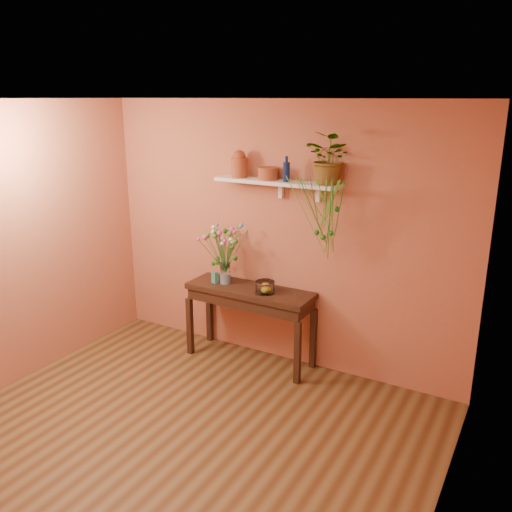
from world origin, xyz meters
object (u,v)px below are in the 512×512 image
Objects in this scene: blue_bottle at (286,171)px; glass_vase at (225,275)px; bouquet at (224,241)px; spider_plant at (330,158)px; sideboard at (250,299)px; glass_bowl at (265,287)px; terracotta_jug at (239,164)px.

glass_vase is (-0.66, -0.08, -1.12)m from blue_bottle.
spider_plant is at bearing 6.86° from bouquet.
sideboard is at bearing -166.99° from blue_bottle.
spider_plant reaches higher than glass_bowl.
glass_bowl is at bearing -10.69° from sideboard.
glass_bowl is at bearing -163.63° from spider_plant.
glass_bowl is at bearing -143.01° from blue_bottle.
blue_bottle reaches higher than glass_vase.
bouquet is (-1.09, -0.13, -0.90)m from spider_plant.
sideboard is 4.96× the size of terracotta_jug.
bouquet is (-0.13, -0.10, -0.79)m from terracotta_jug.
glass_vase reaches higher than glass_bowl.
spider_plant reaches higher than glass_vase.
spider_plant reaches higher than bouquet.
spider_plant is at bearing 16.37° from glass_bowl.
terracotta_jug reaches higher than glass_vase.
glass_vase is (-0.30, -0.00, 0.22)m from sideboard.
spider_plant is 2.43× the size of glass_bowl.
sideboard is 6.83× the size of glass_bowl.
spider_plant reaches higher than blue_bottle.
bouquet is at bearing -173.14° from spider_plant.
sideboard is at bearing -0.36° from bouquet.
glass_vase reaches higher than sideboard.
sideboard is 1.38m from terracotta_jug.
blue_bottle is 1.18m from glass_bowl.
terracotta_jug is 1.13× the size of blue_bottle.
terracotta_jug is 1.38× the size of glass_bowl.
bouquet is (-0.67, -0.08, -0.76)m from blue_bottle.
glass_vase is 0.43× the size of bouquet.
blue_bottle is at bearing 7.35° from glass_vase.
terracotta_jug is 1.19× the size of glass_vase.
terracotta_jug is 0.57× the size of spider_plant.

